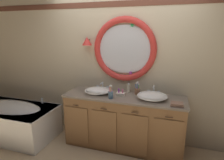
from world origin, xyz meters
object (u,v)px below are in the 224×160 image
toothbrush_holder_left (111,95)px  toiletry_basket (121,94)px  sink_basin_right (152,96)px  toothbrush_holder_right (137,91)px  soap_dispenser (128,88)px  bathtub (11,118)px  sink_basin_left (98,91)px  folded_hand_towel (177,104)px

toothbrush_holder_left → toiletry_basket: size_ratio=1.53×
toothbrush_holder_left → sink_basin_right: bearing=13.8°
sink_basin_right → toothbrush_holder_right: bearing=146.7°
toiletry_basket → sink_basin_right: bearing=-3.8°
toothbrush_holder_right → toiletry_basket: toothbrush_holder_right is taller
sink_basin_right → soap_dispenser: soap_dispenser is taller
toothbrush_holder_left → bathtub: bearing=-175.7°
soap_dispenser → toiletry_basket: bearing=-111.9°
toiletry_basket → toothbrush_holder_left: bearing=-120.6°
sink_basin_left → toothbrush_holder_left: toothbrush_holder_left is taller
toiletry_basket → folded_hand_towel: bearing=-12.4°
sink_basin_left → folded_hand_towel: bearing=-7.1°
sink_basin_left → toiletry_basket: (0.39, 0.03, -0.03)m
sink_basin_right → soap_dispenser: bearing=150.7°
toothbrush_holder_left → toothbrush_holder_right: 0.48m
toothbrush_holder_right → soap_dispenser: size_ratio=1.32×
sink_basin_right → soap_dispenser: (-0.42, 0.24, 0.02)m
sink_basin_left → sink_basin_right: (0.89, 0.00, 0.00)m
bathtub → toothbrush_holder_right: size_ratio=7.68×
toothbrush_holder_right → soap_dispenser: bearing=157.7°
sink_basin_right → folded_hand_towel: 0.39m
sink_basin_right → toothbrush_holder_left: size_ratio=2.11×
sink_basin_right → toiletry_basket: bearing=176.2°
sink_basin_left → toothbrush_holder_right: bearing=15.0°
sink_basin_left → sink_basin_right: size_ratio=0.93×
soap_dispenser → folded_hand_towel: soap_dispenser is taller
sink_basin_right → toothbrush_holder_left: 0.63m
sink_basin_right → toothbrush_holder_left: bearing=-166.2°
bathtub → folded_hand_towel: bearing=2.7°
toothbrush_holder_left → toiletry_basket: bearing=59.4°
toothbrush_holder_left → toothbrush_holder_right: bearing=42.0°
sink_basin_left → sink_basin_right: sink_basin_right is taller
bathtub → toiletry_basket: bearing=9.2°
bathtub → folded_hand_towel: (2.87, 0.14, 0.57)m
toothbrush_holder_left → folded_hand_towel: size_ratio=1.24×
folded_hand_towel → toiletry_basket: size_ratio=1.24×
bathtub → toiletry_basket: toiletry_basket is taller
toothbrush_holder_left → soap_dispenser: 0.43m
toothbrush_holder_right → soap_dispenser: 0.18m
sink_basin_right → toothbrush_holder_right: toothbrush_holder_right is taller
sink_basin_left → toothbrush_holder_left: 0.32m
bathtub → toothbrush_holder_right: bearing=11.6°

